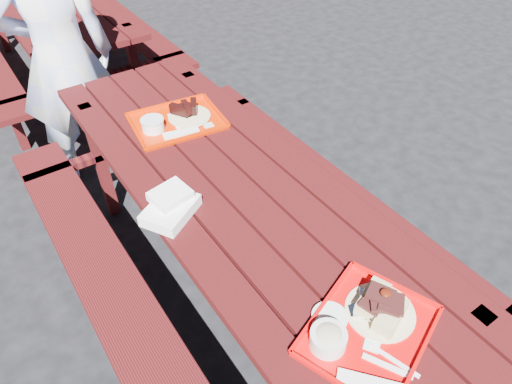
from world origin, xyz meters
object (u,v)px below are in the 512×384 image
far_tray (176,121)px  person (61,58)px  near_tray (364,324)px  picnic_table_far (50,18)px  picnic_table_near (237,217)px

far_tray → person: (-0.26, 0.88, 0.05)m
near_tray → far_tray: size_ratio=1.05×
picnic_table_far → person: 1.43m
picnic_table_far → person: bearing=-100.5°
far_tray → person: size_ratio=0.28×
near_tray → person: person is taller
picnic_table_near → near_tray: near_tray is taller
picnic_table_near → far_tray: size_ratio=5.20×
picnic_table_near → person: bearing=100.2°
picnic_table_far → far_tray: (0.01, -2.26, 0.21)m
far_tray → picnic_table_near: bearing=-90.8°
person → near_tray: bearing=107.4°
near_tray → far_tray: near_tray is taller
near_tray → picnic_table_near: bearing=86.4°
person → far_tray: bearing=118.7°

